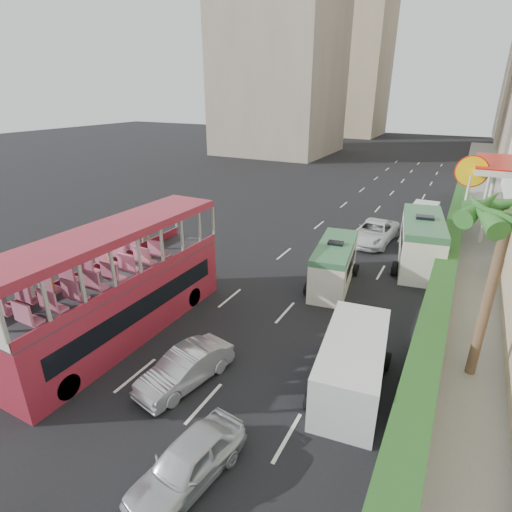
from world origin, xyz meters
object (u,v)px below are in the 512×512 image
Objects in this scene: van_asset at (373,242)px; palm_tree at (488,299)px; panel_van_near at (352,364)px; panel_van_far at (422,218)px; double_decker_bus at (120,283)px; minibus_far at (421,242)px; car_silver_lane_a at (187,382)px; minibus_near at (334,265)px; car_silver_lane_b at (189,480)px.

palm_tree reaches higher than van_asset.
panel_van_far is at bearing 82.92° from panel_van_near.
double_decker_bus is at bearing -163.84° from palm_tree.
minibus_far is 7.40m from panel_van_far.
car_silver_lane_a is 0.72× the size of minibus_near.
van_asset is at bearing 131.54° from minibus_far.
panel_van_far is (9.86, 21.65, -1.61)m from double_decker_bus.
car_silver_lane_b is at bearing -97.35° from minibus_near.
double_decker_bus is at bearing -108.15° from van_asset.
palm_tree reaches higher than minibus_far.
minibus_far is (6.20, 15.70, 1.51)m from car_silver_lane_a.
panel_van_near reaches higher than van_asset.
car_silver_lane_a is (4.38, -1.39, -2.53)m from double_decker_bus.
palm_tree is at bearing 28.56° from panel_van_near.
car_silver_lane_b is at bearing -124.18° from panel_van_near.
minibus_far is 1.07× the size of palm_tree.
car_silver_lane_b is at bearing -128.40° from palm_tree.
double_decker_bus reaches higher than panel_van_far.
minibus_far is 1.30× the size of panel_van_near.
palm_tree reaches higher than panel_van_far.
car_silver_lane_a is at bearing -93.98° from van_asset.
car_silver_lane_a is 6.20m from panel_van_near.
van_asset reaches higher than car_silver_lane_a.
car_silver_lane_a is 0.58× the size of minibus_far.
panel_van_near is (2.72, -15.89, 1.05)m from van_asset.
minibus_far is at bearing -82.97° from panel_van_far.
panel_van_near is (-0.66, -13.11, -0.46)m from minibus_far.
panel_van_near is 5.33m from palm_tree.
panel_van_near reaches higher than panel_van_far.
palm_tree is (3.94, -17.65, 2.46)m from panel_van_far.
car_silver_lane_b is at bearing -33.89° from double_decker_bus.
minibus_near is 0.86× the size of palm_tree.
double_decker_bus is at bearing -113.01° from panel_van_far.
car_silver_lane_b is 0.57× the size of minibus_far.
panel_van_far reaches higher than van_asset.
car_silver_lane_a is 0.73× the size of van_asset.
palm_tree is at bearing 16.16° from double_decker_bus.
van_asset is at bearing 67.16° from double_decker_bus.
van_asset is 0.80× the size of minibus_far.
van_asset is at bearing 92.48° from panel_van_near.
minibus_far is at bearing 53.53° from double_decker_bus.
van_asset is 16.15m from panel_van_near.
minibus_far is (3.38, -2.78, 1.51)m from van_asset.
car_silver_lane_b is at bearing -40.55° from car_silver_lane_a.
car_silver_lane_a is 16.95m from minibus_far.
minibus_far is (10.58, 14.31, -1.02)m from double_decker_bus.
van_asset is 15.05m from palm_tree.
panel_van_far is at bearing 91.39° from car_silver_lane_b.
minibus_near reaches higher than panel_van_near.
panel_van_far is 18.25m from palm_tree.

